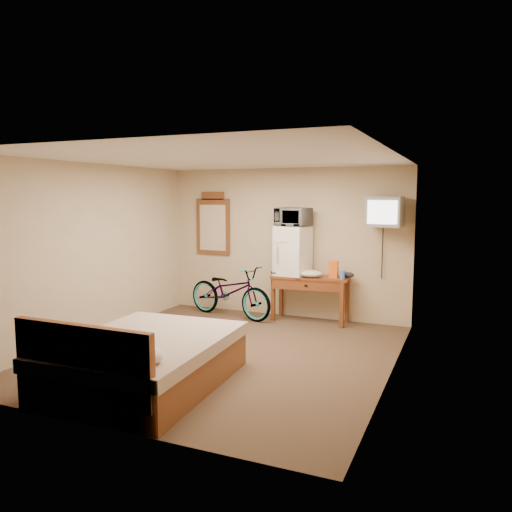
% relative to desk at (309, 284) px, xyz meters
% --- Properties ---
extents(room, '(4.60, 4.64, 2.50)m').
position_rel_desk_xyz_m(room, '(-0.53, -2.00, 0.63)').
color(room, '#4E3627').
rests_on(room, ground).
extents(desk, '(1.27, 0.58, 0.75)m').
position_rel_desk_xyz_m(desk, '(0.00, 0.00, 0.00)').
color(desk, brown).
rests_on(desk, floor).
extents(mini_fridge, '(0.56, 0.55, 0.80)m').
position_rel_desk_xyz_m(mini_fridge, '(-0.30, 0.03, 0.53)').
color(mini_fridge, white).
rests_on(mini_fridge, desk).
extents(microwave, '(0.60, 0.46, 0.29)m').
position_rel_desk_xyz_m(microwave, '(-0.30, 0.03, 1.08)').
color(microwave, white).
rests_on(microwave, mini_fridge).
extents(snack_bag, '(0.14, 0.08, 0.27)m').
position_rel_desk_xyz_m(snack_bag, '(0.40, -0.01, 0.27)').
color(snack_bag, orange).
rests_on(snack_bag, desk).
extents(blue_cup, '(0.08, 0.08, 0.13)m').
position_rel_desk_xyz_m(blue_cup, '(0.54, -0.05, 0.20)').
color(blue_cup, '#4181DD').
rests_on(blue_cup, desk).
extents(cloth_cream, '(0.38, 0.29, 0.12)m').
position_rel_desk_xyz_m(cloth_cream, '(0.04, -0.08, 0.19)').
color(cloth_cream, beige).
rests_on(cloth_cream, desk).
extents(cloth_dark_a, '(0.23, 0.17, 0.09)m').
position_rel_desk_xyz_m(cloth_dark_a, '(-0.52, -0.09, 0.17)').
color(cloth_dark_a, black).
rests_on(cloth_dark_a, desk).
extents(cloth_dark_b, '(0.20, 0.16, 0.09)m').
position_rel_desk_xyz_m(cloth_dark_b, '(0.60, 0.11, 0.18)').
color(cloth_dark_b, black).
rests_on(cloth_dark_b, desk).
extents(crt_television, '(0.54, 0.61, 0.45)m').
position_rel_desk_xyz_m(crt_television, '(1.15, 0.02, 1.18)').
color(crt_television, black).
rests_on(crt_television, room).
extents(wall_mirror, '(0.65, 0.04, 1.11)m').
position_rel_desk_xyz_m(wall_mirror, '(-1.89, 0.27, 0.92)').
color(wall_mirror, brown).
rests_on(wall_mirror, room).
extents(bicycle, '(1.77, 0.95, 0.88)m').
position_rel_desk_xyz_m(bicycle, '(-1.33, -0.19, -0.18)').
color(bicycle, black).
rests_on(bicycle, floor).
extents(bed, '(1.66, 2.15, 0.90)m').
position_rel_desk_xyz_m(bed, '(-0.82, -3.38, -0.33)').
color(bed, brown).
rests_on(bed, floor).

